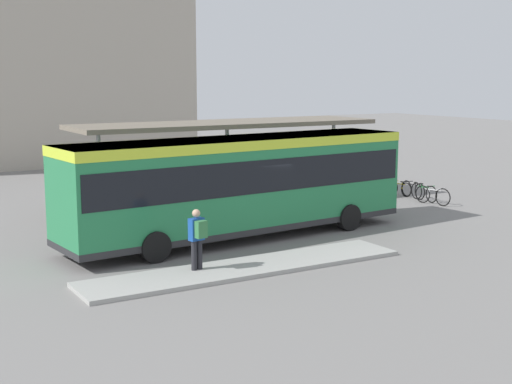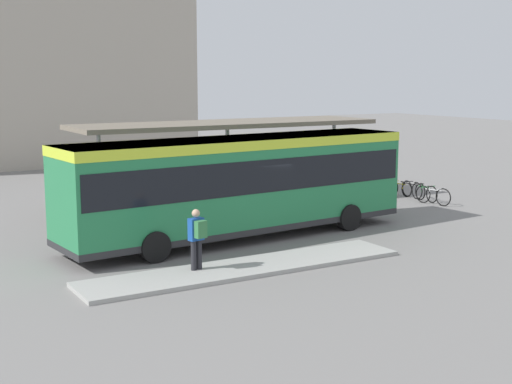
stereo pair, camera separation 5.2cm
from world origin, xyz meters
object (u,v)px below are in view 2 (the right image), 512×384
city_bus (240,180)px  bicycle_green (424,192)px  pedestrian_waiting (197,235)px  bicycle_black (414,190)px  potted_planter_near_shelter (315,194)px  bicycle_white (433,195)px  bicycle_yellow (400,188)px

city_bus → bicycle_green: (10.21, 2.18, -1.55)m
pedestrian_waiting → bicycle_black: bearing=-75.5°
bicycle_green → bicycle_black: size_ratio=1.02×
bicycle_green → potted_planter_near_shelter: size_ratio=1.31×
pedestrian_waiting → bicycle_black: size_ratio=0.98×
pedestrian_waiting → city_bus: bearing=-54.4°
bicycle_white → bicycle_black: (0.40, 1.59, -0.01)m
bicycle_yellow → potted_planter_near_shelter: size_ratio=1.16×
bicycle_white → bicycle_green: bearing=152.0°
bicycle_yellow → bicycle_black: bearing=-175.6°
bicycle_green → bicycle_yellow: (0.06, 1.59, -0.04)m
pedestrian_waiting → bicycle_yellow: pedestrian_waiting is taller
pedestrian_waiting → potted_planter_near_shelter: pedestrian_waiting is taller
bicycle_white → bicycle_yellow: (0.33, 2.38, -0.05)m
bicycle_green → bicycle_yellow: 1.59m
bicycle_yellow → potted_planter_near_shelter: (-5.30, -1.00, 0.34)m
bicycle_white → bicycle_green: (0.27, 0.79, -0.01)m
potted_planter_near_shelter → city_bus: bearing=-150.8°
pedestrian_waiting → potted_planter_near_shelter: size_ratio=1.25×
bicycle_white → bicycle_yellow: bearing=162.9°
bicycle_green → city_bus: bearing=-72.4°
city_bus → pedestrian_waiting: size_ratio=7.41×
city_bus → potted_planter_near_shelter: 5.82m
bicycle_white → potted_planter_near_shelter: size_ratio=1.32×
bicycle_black → potted_planter_near_shelter: 5.39m
city_bus → bicycle_green: bearing=7.3°
bicycle_green → bicycle_white: bearing=-13.3°
potted_planter_near_shelter → bicycle_green: bearing=-6.4°
potted_planter_near_shelter → bicycle_yellow: bearing=10.7°
bicycle_black → bicycle_yellow: 0.80m
bicycle_yellow → potted_planter_near_shelter: 5.41m
bicycle_black → bicycle_yellow: bicycle_black is taller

